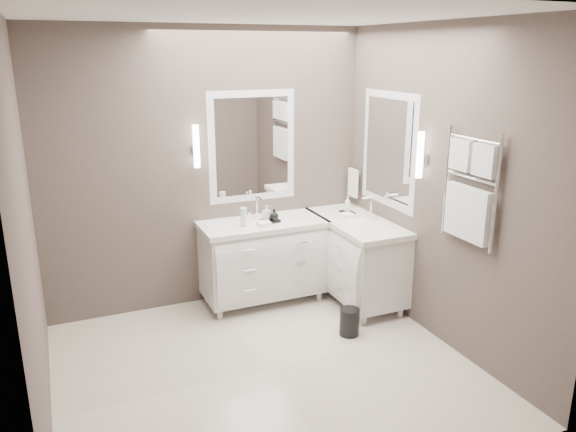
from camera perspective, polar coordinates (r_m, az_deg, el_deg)
name	(u,v)px	position (r m, az deg, el deg)	size (l,w,h in m)	color
floor	(266,370)	(4.68, -2.21, -15.41)	(3.20, 3.00, 0.01)	beige
ceiling	(262,13)	(3.98, -2.67, 19.92)	(3.20, 3.00, 0.01)	white
wall_back	(209,170)	(5.52, -8.08, 4.66)	(3.20, 0.01, 2.70)	#4F443F
wall_front	(373,283)	(2.85, 8.63, -6.76)	(3.20, 0.01, 2.70)	#4F443F
wall_left	(25,236)	(3.88, -25.14, -1.84)	(0.01, 3.00, 2.70)	#4F443F
wall_right	(442,188)	(4.91, 15.34, 2.77)	(0.01, 3.00, 2.70)	#4F443F
vanity_back	(263,256)	(5.64, -2.53, -4.10)	(1.24, 0.59, 0.97)	white
vanity_right	(356,254)	(5.72, 6.88, -3.90)	(0.59, 1.24, 0.97)	white
mirror_back	(252,147)	(5.60, -3.64, 7.05)	(0.90, 0.02, 1.10)	white
mirror_right	(389,150)	(5.50, 10.18, 6.64)	(0.02, 0.90, 1.10)	white
sconce_back	(196,147)	(5.37, -9.29, 6.91)	(0.06, 0.06, 0.40)	white
sconce_right	(420,156)	(4.99, 13.26, 5.97)	(0.06, 0.06, 0.40)	white
towel_bar_corner	(353,182)	(6.02, 6.63, 3.43)	(0.03, 0.22, 0.30)	white
towel_ladder	(469,194)	(4.57, 17.94, 2.10)	(0.06, 0.58, 0.90)	white
waste_bin	(349,322)	(5.15, 6.25, -10.64)	(0.18, 0.18, 0.25)	black
amenity_tray_back	(270,221)	(5.49, -1.82, -0.49)	(0.17, 0.13, 0.03)	black
amenity_tray_right	(347,212)	(5.81, 6.04, 0.36)	(0.11, 0.15, 0.02)	black
water_bottle	(244,217)	(5.35, -4.53, -0.11)	(0.06, 0.06, 0.18)	silver
soap_bottle_a	(267,213)	(5.47, -2.20, 0.35)	(0.06, 0.06, 0.14)	white
soap_bottle_b	(274,215)	(5.45, -1.42, 0.14)	(0.09, 0.09, 0.11)	black
soap_bottle_c	(347,204)	(5.78, 6.06, 1.23)	(0.06, 0.06, 0.16)	white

